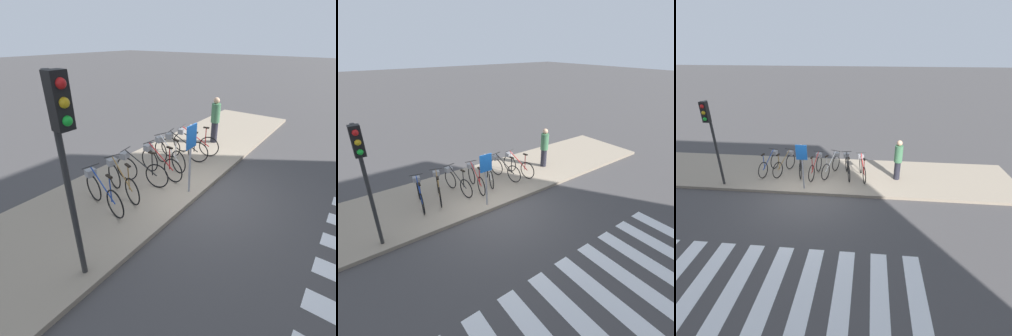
{
  "view_description": "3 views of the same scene",
  "coord_description": "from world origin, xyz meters",
  "views": [
    {
      "loc": [
        -5.53,
        -2.87,
        3.93
      ],
      "look_at": [
        -0.6,
        0.75,
        0.84
      ],
      "focal_mm": 28.0,
      "sensor_mm": 36.0,
      "label": 1
    },
    {
      "loc": [
        -4.21,
        -6.37,
        5.2
      ],
      "look_at": [
        0.65,
        0.41,
        1.24
      ],
      "focal_mm": 28.0,
      "sensor_mm": 36.0,
      "label": 2
    },
    {
      "loc": [
        2.28,
        -8.73,
        5.52
      ],
      "look_at": [
        1.3,
        1.15,
        0.71
      ],
      "focal_mm": 28.0,
      "sensor_mm": 36.0,
      "label": 3
    }
  ],
  "objects": [
    {
      "name": "parked_bicycle_6",
      "position": [
        2.05,
        1.58,
        0.58
      ],
      "size": [
        0.5,
        1.69,
        1.05
      ],
      "color": "black",
      "rests_on": "sidewalk"
    },
    {
      "name": "parked_bicycle_0",
      "position": [
        -2.12,
        1.64,
        0.58
      ],
      "size": [
        0.5,
        1.69,
        1.05
      ],
      "color": "black",
      "rests_on": "sidewalk"
    },
    {
      "name": "parked_bicycle_5",
      "position": [
        1.4,
        1.64,
        0.58
      ],
      "size": [
        0.51,
        1.69,
        1.05
      ],
      "color": "black",
      "rests_on": "sidewalk"
    },
    {
      "name": "pedestrian",
      "position": [
        3.55,
        1.52,
        1.05
      ],
      "size": [
        0.34,
        0.34,
        1.77
      ],
      "color": "#23232D",
      "rests_on": "sidewalk"
    },
    {
      "name": "parked_bicycle_3",
      "position": [
        0.01,
        1.54,
        0.58
      ],
      "size": [
        0.46,
        1.7,
        1.05
      ],
      "color": "black",
      "rests_on": "sidewalk"
    },
    {
      "name": "parked_bicycle_1",
      "position": [
        -1.42,
        1.68,
        0.58
      ],
      "size": [
        0.64,
        1.65,
        1.05
      ],
      "color": "black",
      "rests_on": "sidewalk"
    },
    {
      "name": "ground_plane",
      "position": [
        0.0,
        0.0,
        0.0
      ],
      "size": [
        120.0,
        120.0,
        0.0
      ],
      "primitive_type": "plane",
      "color": "#423F3F"
    },
    {
      "name": "sign_post",
      "position": [
        -0.25,
        0.29,
        1.41
      ],
      "size": [
        0.44,
        0.07,
        1.89
      ],
      "color": "#99999E",
      "rests_on": "sidewalk"
    },
    {
      "name": "parked_bicycle_2",
      "position": [
        -0.7,
        1.71,
        0.58
      ],
      "size": [
        0.47,
        1.7,
        1.05
      ],
      "color": "black",
      "rests_on": "sidewalk"
    },
    {
      "name": "sidewalk",
      "position": [
        0.0,
        1.7,
        0.06
      ],
      "size": [
        17.18,
        3.41,
        0.12
      ],
      "color": "gray",
      "rests_on": "ground_plane"
    },
    {
      "name": "traffic_light",
      "position": [
        -3.69,
        0.24,
        2.61
      ],
      "size": [
        0.24,
        0.4,
        3.46
      ],
      "color": "#2D2D2D",
      "rests_on": "sidewalk"
    },
    {
      "name": "parked_bicycle_4",
      "position": [
        0.7,
        1.72,
        0.58
      ],
      "size": [
        0.69,
        1.63,
        1.05
      ],
      "color": "black",
      "rests_on": "sidewalk"
    }
  ]
}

